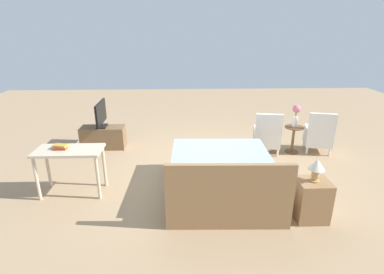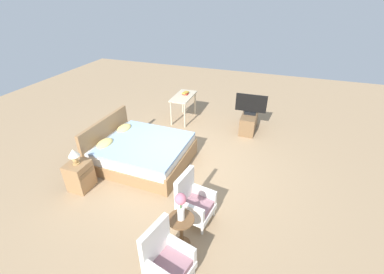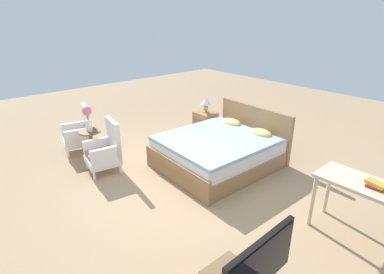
# 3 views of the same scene
# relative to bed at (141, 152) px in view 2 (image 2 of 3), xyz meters

# --- Properties ---
(ground_plane) EXTENTS (16.00, 16.00, 0.00)m
(ground_plane) POSITION_rel_bed_xyz_m (0.18, -0.95, -0.30)
(ground_plane) COLOR #A38460
(bed) EXTENTS (1.75, 2.06, 0.96)m
(bed) POSITION_rel_bed_xyz_m (0.00, 0.00, 0.00)
(bed) COLOR #997047
(bed) RESTS_ON ground_plane
(armchair_by_window_left) EXTENTS (0.65, 0.65, 0.92)m
(armchair_by_window_left) POSITION_rel_bed_xyz_m (-2.32, -1.67, 0.08)
(armchair_by_window_left) COLOR white
(armchair_by_window_left) RESTS_ON ground_plane
(armchair_by_window_right) EXTENTS (0.62, 0.62, 0.92)m
(armchair_by_window_right) POSITION_rel_bed_xyz_m (-1.19, -1.67, 0.08)
(armchair_by_window_right) COLOR white
(armchair_by_window_right) RESTS_ON ground_plane
(side_table) EXTENTS (0.40, 0.40, 0.59)m
(side_table) POSITION_rel_bed_xyz_m (-1.77, -1.67, 0.07)
(side_table) COLOR brown
(side_table) RESTS_ON ground_plane
(flower_vase) EXTENTS (0.17, 0.17, 0.48)m
(flower_vase) POSITION_rel_bed_xyz_m (-1.77, -1.67, 0.58)
(flower_vase) COLOR silver
(flower_vase) RESTS_ON side_table
(nightstand) EXTENTS (0.44, 0.41, 0.60)m
(nightstand) POSITION_rel_bed_xyz_m (-1.17, 0.73, -0.00)
(nightstand) COLOR #997047
(nightstand) RESTS_ON ground_plane
(table_lamp) EXTENTS (0.22, 0.22, 0.33)m
(table_lamp) POSITION_rel_bed_xyz_m (-1.17, 0.73, 0.51)
(table_lamp) COLOR tan
(table_lamp) RESTS_ON nightstand
(tv_stand) EXTENTS (0.96, 0.40, 0.49)m
(tv_stand) POSITION_rel_bed_xyz_m (2.41, -2.09, -0.05)
(tv_stand) COLOR brown
(tv_stand) RESTS_ON ground_plane
(tv_flatscreen) EXTENTS (0.21, 0.84, 0.56)m
(tv_flatscreen) POSITION_rel_bed_xyz_m (2.41, -2.09, 0.49)
(tv_flatscreen) COLOR black
(tv_flatscreen) RESTS_ON tv_stand
(vanity_desk) EXTENTS (1.04, 0.52, 0.77)m
(vanity_desk) POSITION_rel_bed_xyz_m (2.43, -0.12, 0.35)
(vanity_desk) COLOR beige
(vanity_desk) RESTS_ON ground_plane
(book_stack) EXTENTS (0.24, 0.16, 0.07)m
(book_stack) POSITION_rel_bed_xyz_m (2.56, -0.14, 0.51)
(book_stack) COLOR #AD2823
(book_stack) RESTS_ON vanity_desk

